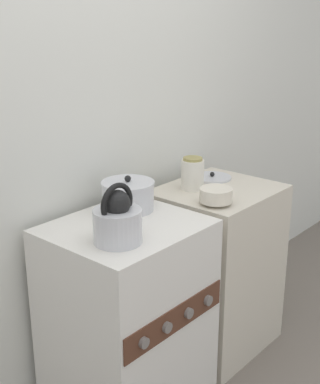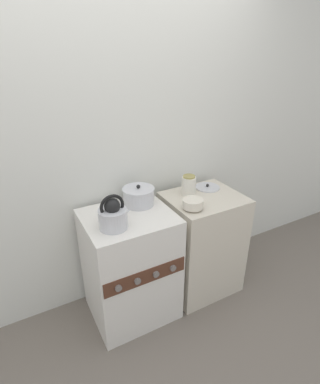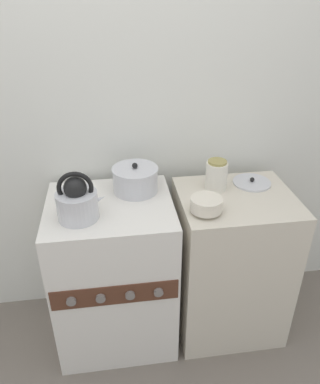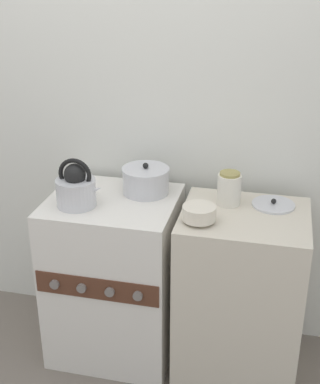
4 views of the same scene
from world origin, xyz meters
name	(u,v)px [view 1 (image 1 of 4)]	position (x,y,z in m)	size (l,w,h in m)	color
wall_back	(66,118)	(0.00, 0.60, 1.25)	(7.00, 0.06, 2.50)	silver
stove	(128,318)	(0.00, 0.26, 0.43)	(0.61, 0.55, 0.86)	silver
counter	(216,268)	(0.63, 0.25, 0.43)	(0.57, 0.50, 0.86)	beige
kettle	(118,220)	(-0.14, 0.17, 0.94)	(0.22, 0.18, 0.23)	silver
cooking_pot	(128,196)	(0.14, 0.38, 0.92)	(0.23, 0.23, 0.15)	silver
enamel_bowl	(216,195)	(0.44, 0.13, 0.90)	(0.15, 0.15, 0.07)	beige
storage_jar	(192,174)	(0.54, 0.34, 0.93)	(0.11, 0.11, 0.16)	silver
loose_pot_lid	(212,177)	(0.75, 0.37, 0.86)	(0.20, 0.20, 0.03)	silver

